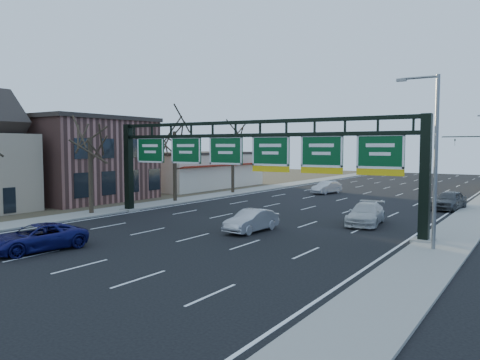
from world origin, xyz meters
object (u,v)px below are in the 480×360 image
Objects in this scene: car_white_wagon at (366,214)px; sign_gantry at (250,157)px; car_silver_sedan at (251,221)px; car_blue_suv at (37,238)px.

sign_gantry is at bearing -156.40° from car_white_wagon.
sign_gantry reaches higher than car_silver_sedan.
car_blue_suv is at bearing -109.41° from sign_gantry.
car_white_wagon is at bearing 56.13° from car_silver_sedan.
sign_gantry is 5.80× the size of car_silver_sedan.
sign_gantry is 8.93m from car_white_wagon.
car_blue_suv is 20.84m from car_white_wagon.
sign_gantry is at bearing 128.52° from car_silver_sedan.
car_silver_sedan reaches higher than car_blue_suv.
car_silver_sedan is at bearing -135.51° from car_white_wagon.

